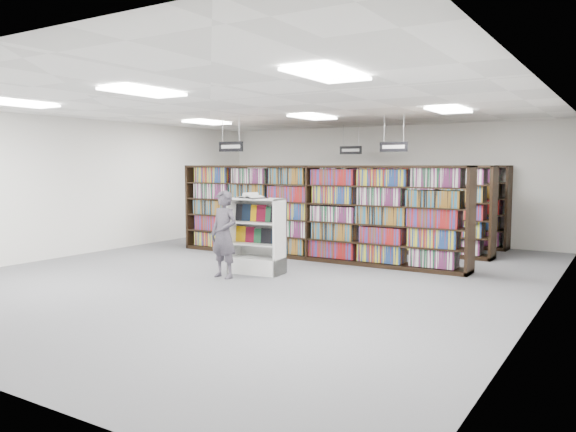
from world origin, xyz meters
The scene contains 20 objects.
floor centered at (0.00, 0.00, 0.00)m, with size 12.00×12.00×0.00m, color #545459.
ceiling centered at (0.00, 0.00, 3.20)m, with size 10.00×12.00×0.10m, color white.
wall_back centered at (0.00, 6.00, 1.60)m, with size 10.00×0.10×3.20m, color white.
wall_left centered at (-5.00, 0.00, 1.60)m, with size 0.10×12.00×3.20m, color white.
wall_right centered at (5.00, 0.00, 1.60)m, with size 0.10×12.00×3.20m, color white.
bookshelf_row_near centered at (0.00, 2.00, 1.05)m, with size 7.00×0.60×2.10m.
bookshelf_row_mid centered at (0.00, 4.00, 1.05)m, with size 7.00×0.60×2.10m.
bookshelf_row_far centered at (0.00, 5.70, 1.05)m, with size 7.00×0.60×2.10m.
aisle_sign_left centered at (-1.50, 1.00, 2.53)m, with size 0.65×0.02×0.80m.
aisle_sign_right centered at (1.50, 3.00, 2.53)m, with size 0.65×0.02×0.80m.
aisle_sign_center centered at (-0.50, 5.00, 2.53)m, with size 0.65×0.02×0.80m.
troffer_front_left centered at (-3.00, -3.00, 3.16)m, with size 0.60×1.20×0.04m, color white.
troffer_front_center centered at (0.00, -3.00, 3.16)m, with size 0.60×1.20×0.04m, color white.
troffer_front_right centered at (3.00, -3.00, 3.16)m, with size 0.60×1.20×0.04m, color white.
troffer_back_left centered at (-3.00, 2.00, 3.16)m, with size 0.60×1.20×0.04m, color white.
troffer_back_center centered at (0.00, 2.00, 3.16)m, with size 0.60×1.20×0.04m, color white.
troffer_back_right centered at (3.00, 2.00, 3.16)m, with size 0.60×1.20×0.04m, color white.
endcap_display centered at (-0.11, 0.01, 0.50)m, with size 1.10×0.63×1.47m.
open_book centered at (-0.22, -0.05, 1.50)m, with size 0.70×0.53×0.13m.
shopper centered at (-0.38, -0.70, 0.82)m, with size 0.60×0.39×1.63m, color #534D58.
Camera 1 is at (6.11, -8.89, 2.10)m, focal length 35.00 mm.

